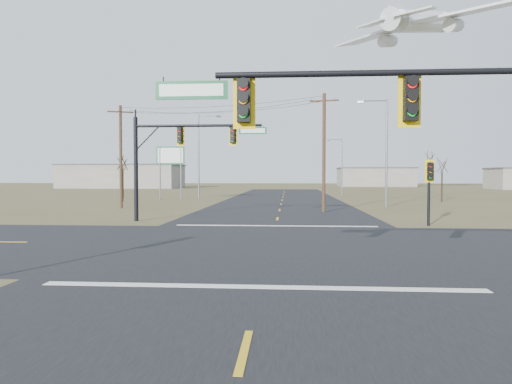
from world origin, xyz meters
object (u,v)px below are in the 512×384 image
mast_arm_far (181,146)px  highway_sign (170,163)px  streetlight_b (341,164)px  mast_arm_near (407,116)px  streetlight_c (200,152)px  bare_tree_b (123,162)px  utility_pole_far (121,155)px  streetlight_a (384,146)px  pedestal_signal_ne (430,177)px  utility_pole_near (324,151)px  bare_tree_c (442,165)px  bare_tree_d (430,157)px  bare_tree_a (122,162)px

mast_arm_far → highway_sign: size_ratio=1.33×
streetlight_b → mast_arm_near: bearing=-98.5°
streetlight_c → streetlight_b: bearing=10.1°
bare_tree_b → utility_pole_far: bearing=-70.1°
mast_arm_near → streetlight_a: size_ratio=0.99×
bare_tree_b → highway_sign: bearing=-34.4°
pedestal_signal_ne → streetlight_c: streetlight_c is taller
mast_arm_near → utility_pole_near: bearing=88.5°
utility_pole_far → highway_sign: bearing=86.6°
streetlight_a → bare_tree_b: (-32.01, 16.39, -0.99)m
highway_sign → bare_tree_c: highway_sign is taller
utility_pole_near → streetlight_c: 24.46m
utility_pole_near → utility_pole_far: bearing=169.2°
highway_sign → utility_pole_far: bearing=-93.0°
pedestal_signal_ne → bare_tree_b: bare_tree_b is taller
utility_pole_near → highway_sign: bearing=134.2°
utility_pole_far → streetlight_a: 25.04m
mast_arm_near → pedestal_signal_ne: size_ratio=2.58×
highway_sign → bare_tree_d: (33.78, 7.68, 0.84)m
streetlight_a → bare_tree_c: 12.48m
bare_tree_c → utility_pole_far: bearing=-159.0°
streetlight_a → streetlight_c: streetlight_c is taller
mast_arm_near → highway_sign: highway_sign is taller
streetlight_b → bare_tree_c: streetlight_b is taller
pedestal_signal_ne → bare_tree_c: size_ratio=0.74×
mast_arm_far → utility_pole_far: 14.33m
mast_arm_far → bare_tree_d: size_ratio=1.30×
utility_pole_near → streetlight_c: bearing=125.3°
mast_arm_far → streetlight_c: streetlight_c is taller
bare_tree_b → utility_pole_near: bearing=-42.6°
streetlight_b → streetlight_c: streetlight_c is taller
utility_pole_near → streetlight_c: (-14.13, 19.93, 1.04)m
streetlight_b → bare_tree_a: size_ratio=1.49×
streetlight_c → bare_tree_c: size_ratio=2.01×
streetlight_a → bare_tree_d: 20.99m
utility_pole_far → highway_sign: (0.87, 14.51, -0.29)m
utility_pole_far → highway_sign: utility_pole_far is taller
highway_sign → bare_tree_d: 34.65m
utility_pole_near → bare_tree_d: bearing=57.7°
mast_arm_far → streetlight_a: size_ratio=0.85×
utility_pole_far → bare_tree_b: utility_pole_far is taller
mast_arm_near → pedestal_signal_ne: (5.60, 16.70, -1.49)m
bare_tree_a → bare_tree_c: size_ratio=1.07×
mast_arm_near → bare_tree_d: bare_tree_d is taller
mast_arm_near → pedestal_signal_ne: bearing=70.1°
mast_arm_near → streetlight_b: streetlight_b is taller
pedestal_signal_ne → streetlight_a: size_ratio=0.38×
pedestal_signal_ne → streetlight_a: streetlight_a is taller
utility_pole_near → bare_tree_d: size_ratio=1.43×
streetlight_b → bare_tree_a: streetlight_b is taller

